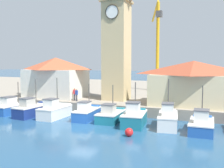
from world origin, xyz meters
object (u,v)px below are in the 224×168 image
object	(u,v)px
fishing_boat_far_right	(201,124)
clock_tower	(117,36)
fishing_boat_left_outer	(14,107)
mooring_buoy	(129,132)
dock_worker_near_tower	(77,95)
warehouse_left	(56,77)
fishing_boat_mid_right	(111,115)
fishing_boat_right_inner	(134,117)
fishing_boat_mid_left	(55,111)
fishing_boat_center	(87,113)
warehouse_right	(193,83)
port_crane_near	(157,57)
fishing_boat_right_outer	(168,119)
fishing_boat_left_inner	(32,109)
dock_worker_along_quay	(75,94)

from	to	relation	value
fishing_boat_far_right	clock_tower	size ratio (longest dim) A/B	0.25
fishing_boat_left_outer	mooring_buoy	bearing A→B (deg)	-14.96
mooring_buoy	dock_worker_near_tower	size ratio (longest dim) A/B	0.44
dock_worker_near_tower	warehouse_left	bearing A→B (deg)	151.14
fishing_boat_mid_right	fishing_boat_right_inner	world-z (taller)	fishing_boat_right_inner
fishing_boat_mid_left	fishing_boat_far_right	distance (m)	15.63
fishing_boat_center	warehouse_right	xyz separation A→B (m)	(10.50, 6.73, 3.13)
fishing_boat_mid_left	clock_tower	distance (m)	12.91
warehouse_left	port_crane_near	xyz separation A→B (m)	(11.85, 13.89, 3.05)
fishing_boat_left_outer	fishing_boat_mid_right	world-z (taller)	fishing_boat_mid_right
fishing_boat_right_outer	mooring_buoy	size ratio (longest dim) A/B	6.44
fishing_boat_right_inner	mooring_buoy	distance (m)	3.74
fishing_boat_left_inner	dock_worker_along_quay	size ratio (longest dim) A/B	2.97
fishing_boat_center	port_crane_near	size ratio (longest dim) A/B	0.29
fishing_boat_left_inner	fishing_boat_center	world-z (taller)	fishing_boat_left_inner
fishing_boat_left_inner	warehouse_right	bearing A→B (deg)	24.20
fishing_boat_center	dock_worker_near_tower	distance (m)	5.88
fishing_boat_mid_left	port_crane_near	xyz separation A→B (m)	(6.81, 21.70, 6.37)
fishing_boat_mid_right	port_crane_near	distance (m)	21.87
port_crane_near	dock_worker_along_quay	xyz separation A→B (m)	(-7.47, -16.12, -5.13)
fishing_boat_left_inner	fishing_boat_far_right	size ratio (longest dim) A/B	1.08
fishing_boat_right_outer	dock_worker_near_tower	world-z (taller)	fishing_boat_right_outer
fishing_boat_center	fishing_boat_mid_right	world-z (taller)	fishing_boat_mid_right
fishing_boat_right_outer	dock_worker_near_tower	xyz separation A→B (m)	(-12.60, 4.71, 1.18)
fishing_boat_left_outer	fishing_boat_far_right	bearing A→B (deg)	-1.77
dock_worker_near_tower	clock_tower	bearing A→B (deg)	36.96
fishing_boat_left_inner	fishing_boat_mid_left	distance (m)	2.89
fishing_boat_left_inner	clock_tower	bearing A→B (deg)	50.05
fishing_boat_mid_right	fishing_boat_right_outer	world-z (taller)	fishing_boat_right_outer
fishing_boat_center	warehouse_right	bearing A→B (deg)	32.67
fishing_boat_far_right	warehouse_left	world-z (taller)	warehouse_left
fishing_boat_left_outer	fishing_boat_mid_left	size ratio (longest dim) A/B	1.16
fishing_boat_far_right	port_crane_near	bearing A→B (deg)	111.97
clock_tower	port_crane_near	xyz separation A→B (m)	(2.56, 13.41, -2.57)
fishing_boat_mid_left	mooring_buoy	world-z (taller)	fishing_boat_mid_left
fishing_boat_right_inner	fishing_boat_right_outer	bearing A→B (deg)	9.60
fishing_boat_right_inner	port_crane_near	bearing A→B (deg)	96.71
fishing_boat_mid_right	warehouse_left	distance (m)	13.93
port_crane_near	fishing_boat_mid_right	bearing A→B (deg)	-90.83
fishing_boat_mid_right	warehouse_right	distance (m)	10.65
fishing_boat_mid_right	clock_tower	world-z (taller)	clock_tower
fishing_boat_right_inner	mooring_buoy	world-z (taller)	fishing_boat_right_inner
fishing_boat_left_outer	fishing_boat_left_inner	bearing A→B (deg)	-12.38
fishing_boat_right_inner	dock_worker_near_tower	xyz separation A→B (m)	(-9.43, 5.25, 1.18)
fishing_boat_left_inner	fishing_boat_right_inner	bearing A→B (deg)	0.15
fishing_boat_right_outer	dock_worker_along_quay	xyz separation A→B (m)	(-13.22, 5.23, 1.18)
fishing_boat_center	warehouse_right	world-z (taller)	warehouse_right
fishing_boat_mid_left	fishing_boat_right_inner	world-z (taller)	fishing_boat_mid_left
fishing_boat_left_outer	warehouse_right	xyz separation A→B (m)	(20.43, 6.94, 3.13)
fishing_boat_mid_right	clock_tower	bearing A→B (deg)	106.83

